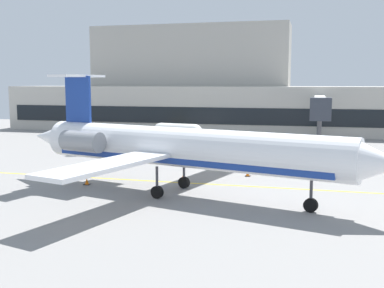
# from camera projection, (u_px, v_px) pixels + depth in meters

# --- Properties ---
(ground) EXTENTS (120.00, 120.00, 0.11)m
(ground) POSITION_uv_depth(u_px,v_px,m) (167.00, 193.00, 35.32)
(ground) COLOR gray
(terminal_building) EXTENTS (79.92, 13.22, 18.16)m
(terminal_building) POSITION_uv_depth(u_px,v_px,m) (223.00, 93.00, 80.62)
(terminal_building) COLOR #B7B2A8
(terminal_building) RESTS_ON ground
(jet_bridge_west) EXTENTS (2.40, 17.97, 6.53)m
(jet_bridge_west) POSITION_uv_depth(u_px,v_px,m) (320.00, 107.00, 60.96)
(jet_bridge_west) COLOR silver
(jet_bridge_west) RESTS_ON ground
(regional_jet) EXTENTS (29.91, 23.51, 8.86)m
(regional_jet) POSITION_uv_depth(u_px,v_px,m) (179.00, 148.00, 34.44)
(regional_jet) COLOR white
(regional_jet) RESTS_ON ground
(baggage_tug) EXTENTS (2.12, 3.01, 2.14)m
(baggage_tug) POSITION_uv_depth(u_px,v_px,m) (285.00, 159.00, 44.81)
(baggage_tug) COLOR silver
(baggage_tug) RESTS_ON ground
(pushback_tractor) EXTENTS (2.69, 4.13, 2.02)m
(pushback_tractor) POSITION_uv_depth(u_px,v_px,m) (81.00, 146.00, 54.99)
(pushback_tractor) COLOR #1E4CB2
(pushback_tractor) RESTS_ON ground
(belt_loader) EXTENTS (3.98, 2.45, 2.11)m
(belt_loader) POSITION_uv_depth(u_px,v_px,m) (112.00, 139.00, 61.57)
(belt_loader) COLOR #E5B20C
(belt_loader) RESTS_ON ground
(fuel_tank) EXTENTS (7.50, 3.21, 2.51)m
(fuel_tank) POSITION_uv_depth(u_px,v_px,m) (177.00, 131.00, 66.62)
(fuel_tank) COLOR white
(fuel_tank) RESTS_ON ground
(safety_cone_alpha) EXTENTS (0.47, 0.47, 0.55)m
(safety_cone_alpha) POSITION_uv_depth(u_px,v_px,m) (182.00, 179.00, 39.07)
(safety_cone_alpha) COLOR orange
(safety_cone_alpha) RESTS_ON ground
(safety_cone_bravo) EXTENTS (0.47, 0.47, 0.55)m
(safety_cone_bravo) POSITION_uv_depth(u_px,v_px,m) (87.00, 182.00, 38.09)
(safety_cone_bravo) COLOR orange
(safety_cone_bravo) RESTS_ON ground
(safety_cone_charlie) EXTENTS (0.47, 0.47, 0.55)m
(safety_cone_charlie) POSITION_uv_depth(u_px,v_px,m) (248.00, 174.00, 41.49)
(safety_cone_charlie) COLOR orange
(safety_cone_charlie) RESTS_ON ground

